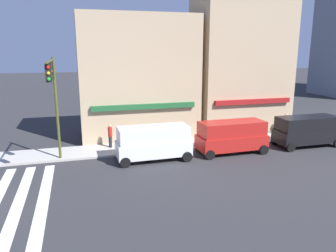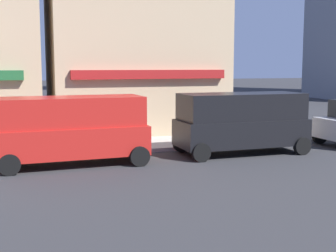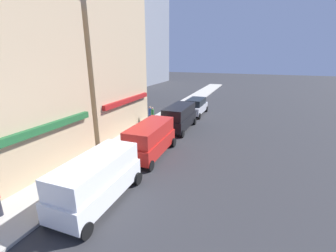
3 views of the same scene
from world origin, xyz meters
name	(u,v)px [view 1 (image 1 of 3)]	position (x,y,z in m)	size (l,w,h in m)	color
storefront_row	(194,67)	(16.11, 11.50, 5.86)	(18.66, 5.30, 13.15)	tan
traffic_signal	(53,90)	(4.65, 4.59, 5.00)	(0.32, 5.21, 6.93)	#474C1E
van_white	(153,142)	(10.79, 4.70, 1.29)	(5.04, 2.22, 2.34)	white
van_red	(232,136)	(16.62, 4.70, 1.29)	(5.05, 2.22, 2.34)	#B21E19
van_black	(307,130)	(23.06, 4.70, 1.29)	(5.01, 2.22, 2.34)	black
pedestrian_blue_shirt	(286,123)	(23.51, 8.05, 1.07)	(0.32, 0.32, 1.77)	#23232D
pedestrian_green_top	(286,124)	(23.24, 7.64, 1.07)	(0.32, 0.32, 1.77)	#23232D
pedestrian_red_jacket	(110,135)	(8.22, 8.00, 1.07)	(0.32, 0.32, 1.77)	#23232D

